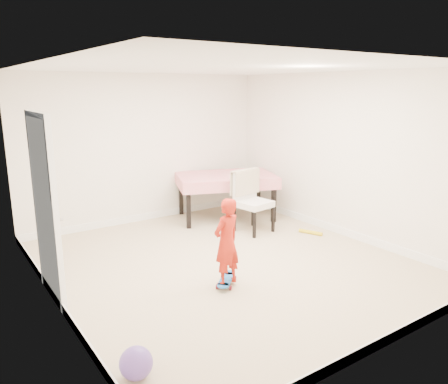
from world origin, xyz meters
TOP-DOWN VIEW (x-y plane):
  - ground at (0.00, 0.00)m, footprint 5.00×5.00m
  - ceiling at (0.00, 0.00)m, footprint 4.50×5.00m
  - wall_back at (0.00, 2.48)m, footprint 4.50×0.04m
  - wall_front at (0.00, -2.48)m, footprint 4.50×0.04m
  - wall_left at (-2.23, 0.00)m, footprint 0.04×5.00m
  - wall_right at (2.23, 0.00)m, footprint 0.04×5.00m
  - door at (-2.22, 0.30)m, footprint 0.11×0.94m
  - baseboard_back at (0.00, 2.49)m, footprint 4.50×0.02m
  - baseboard_front at (0.00, -2.49)m, footprint 4.50×0.02m
  - baseboard_left at (-2.24, 0.00)m, footprint 0.02×5.00m
  - baseboard_right at (2.24, 0.00)m, footprint 0.02×5.00m
  - dining_table at (1.22, 1.76)m, footprint 2.01×1.63m
  - dining_chair at (1.14, 0.84)m, footprint 0.65×0.72m
  - skateboard at (-0.39, -0.57)m, footprint 0.51×0.49m
  - child at (-0.43, -0.62)m, footprint 0.44×0.34m
  - balloon at (-2.03, -1.60)m, footprint 0.28×0.28m
  - foam_toy at (1.84, 0.20)m, footprint 0.21×0.39m

SIDE VIEW (x-z plane):
  - ground at x=0.00m, z-range 0.00..0.00m
  - foam_toy at x=1.84m, z-range 0.00..0.06m
  - skateboard at x=-0.39m, z-range 0.00..0.08m
  - baseboard_back at x=0.00m, z-range 0.00..0.12m
  - baseboard_front at x=0.00m, z-range 0.00..0.12m
  - baseboard_left at x=-2.24m, z-range 0.00..0.12m
  - baseboard_right at x=2.24m, z-range 0.00..0.12m
  - balloon at x=-2.03m, z-range 0.00..0.28m
  - dining_table at x=1.22m, z-range 0.00..0.82m
  - dining_chair at x=1.14m, z-range 0.00..1.03m
  - child at x=-0.43m, z-range 0.00..1.07m
  - door at x=-2.22m, z-range -0.03..2.08m
  - wall_back at x=0.00m, z-range 0.00..2.60m
  - wall_front at x=0.00m, z-range 0.00..2.60m
  - wall_left at x=-2.23m, z-range 0.00..2.60m
  - wall_right at x=2.23m, z-range 0.00..2.60m
  - ceiling at x=0.00m, z-range 2.56..2.60m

